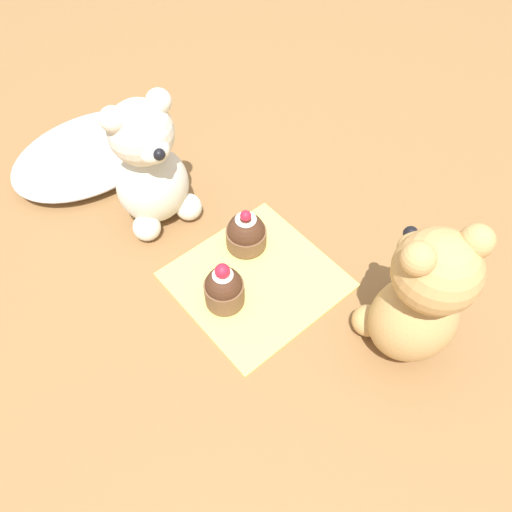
% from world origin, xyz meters
% --- Properties ---
extents(ground_plane, '(4.00, 4.00, 0.00)m').
position_xyz_m(ground_plane, '(0.00, 0.00, 0.00)').
color(ground_plane, olive).
extents(knitted_placemat, '(0.20, 0.20, 0.01)m').
position_xyz_m(knitted_placemat, '(0.00, 0.00, 0.00)').
color(knitted_placemat, '#E0D166').
rests_on(knitted_placemat, ground_plane).
extents(tulle_cloth, '(0.26, 0.19, 0.04)m').
position_xyz_m(tulle_cloth, '(-0.05, 0.35, 0.02)').
color(tulle_cloth, silver).
rests_on(tulle_cloth, ground_plane).
extents(teddy_bear_cream, '(0.11, 0.11, 0.20)m').
position_xyz_m(teddy_bear_cream, '(-0.03, 0.19, 0.09)').
color(teddy_bear_cream, silver).
rests_on(teddy_bear_cream, ground_plane).
extents(teddy_bear_tan, '(0.13, 0.13, 0.21)m').
position_xyz_m(teddy_bear_tan, '(0.08, -0.19, 0.10)').
color(teddy_bear_tan, tan).
rests_on(teddy_bear_tan, ground_plane).
extents(cupcake_near_cream_bear, '(0.06, 0.06, 0.07)m').
position_xyz_m(cupcake_near_cream_bear, '(0.03, 0.05, 0.03)').
color(cupcake_near_cream_bear, brown).
rests_on(cupcake_near_cream_bear, knitted_placemat).
extents(cupcake_near_tan_bear, '(0.05, 0.05, 0.08)m').
position_xyz_m(cupcake_near_tan_bear, '(-0.05, -0.00, 0.03)').
color(cupcake_near_tan_bear, brown).
rests_on(cupcake_near_tan_bear, knitted_placemat).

